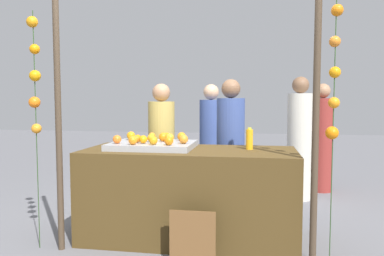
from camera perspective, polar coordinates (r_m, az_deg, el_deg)
ground_plane at (r=3.96m, az=-0.38°, el=-16.11°), size 24.00×24.00×0.00m
stall_counter at (r=3.83m, az=-0.38°, el=-9.85°), size 2.07×0.88×0.89m
orange_tray at (r=3.85m, az=-5.89°, el=-2.58°), size 0.82×0.64×0.06m
orange_0 at (r=3.98m, az=-1.57°, el=-1.26°), size 0.09×0.09×0.09m
orange_1 at (r=3.78m, az=-11.16°, el=-1.67°), size 0.08×0.08×0.08m
orange_2 at (r=3.58m, az=-3.49°, el=-1.93°), size 0.08×0.08×0.08m
orange_3 at (r=3.92m, az=-4.32°, el=-1.34°), size 0.09×0.09×0.09m
orange_4 at (r=3.87m, az=-6.14°, el=-1.53°), size 0.08×0.08×0.08m
orange_5 at (r=4.11m, az=-9.12°, el=-1.13°), size 0.09×0.09×0.09m
orange_6 at (r=3.88m, az=-3.34°, el=-1.45°), size 0.08×0.08×0.08m
orange_7 at (r=3.81m, az=-8.44°, el=-1.67°), size 0.07×0.07×0.07m
orange_8 at (r=4.11m, az=-6.02°, el=-1.20°), size 0.08×0.08×0.08m
orange_9 at (r=3.75m, az=-7.31°, el=-1.71°), size 0.08×0.08×0.08m
orange_10 at (r=3.70m, az=-1.27°, el=-1.68°), size 0.09×0.09×0.09m
orange_11 at (r=4.07m, az=-3.82°, el=-1.23°), size 0.08×0.08×0.08m
orange_12 at (r=3.89m, az=-8.15°, el=-1.54°), size 0.08×0.08×0.08m
orange_13 at (r=3.66m, az=-8.86°, el=-1.86°), size 0.08×0.08×0.08m
orange_14 at (r=3.63m, az=-5.82°, el=-1.87°), size 0.08×0.08×0.08m
juice_bottle at (r=3.77m, az=8.60°, el=-1.66°), size 0.07×0.07×0.22m
chalkboard_sign at (r=3.31m, az=0.08°, el=-16.19°), size 0.39×0.03×0.47m
vendor_left at (r=4.58m, az=-4.58°, el=-3.88°), size 0.31×0.31×1.57m
vendor_right at (r=4.45m, az=5.77°, el=-3.86°), size 0.32×0.32×1.61m
crowd_person_0 at (r=6.03m, az=18.84°, el=-1.91°), size 0.32×0.32×1.62m
crowd_person_1 at (r=5.33m, az=2.85°, el=-2.61°), size 0.32×0.32×1.59m
crowd_person_2 at (r=5.45m, az=15.78°, el=-2.12°), size 0.34×0.34×1.69m
canopy_post_left at (r=3.63m, az=-19.36°, el=0.27°), size 0.06×0.06×2.28m
canopy_post_right at (r=3.22m, az=18.01°, el=-0.19°), size 0.06×0.06×2.28m
garland_strand_left at (r=3.74m, az=-22.52°, el=7.22°), size 0.12×0.11×2.17m
garland_strand_right at (r=3.22m, az=20.54°, el=6.96°), size 0.12×0.11×2.17m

